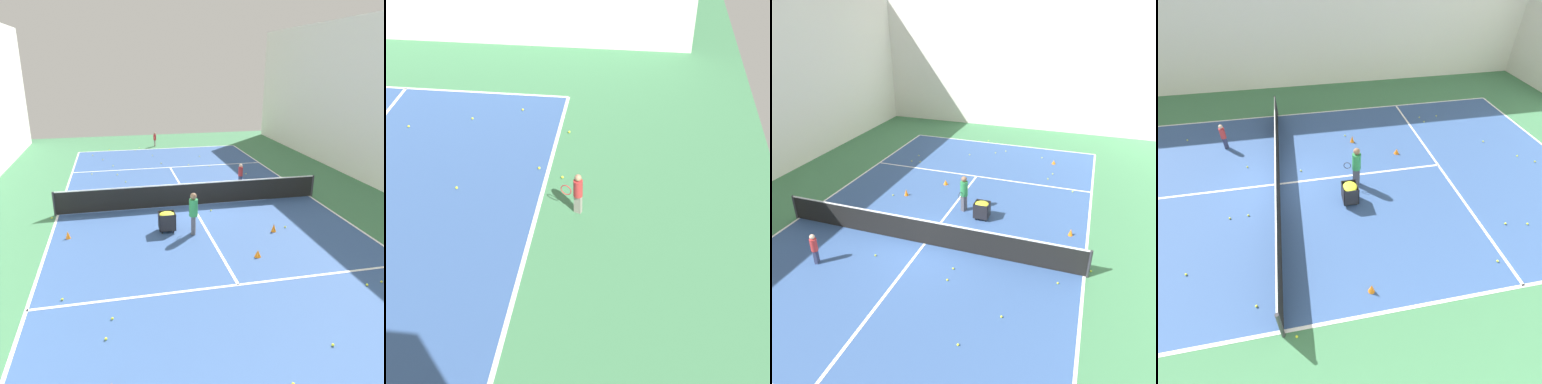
% 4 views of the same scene
% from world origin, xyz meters
% --- Properties ---
extents(line_baseline_near, '(11.99, 0.10, 0.00)m').
position_xyz_m(line_baseline_near, '(0.00, -12.34, 0.01)').
color(line_baseline_near, white).
rests_on(line_baseline_near, ground).
extents(player_near_baseline, '(0.28, 0.57, 1.10)m').
position_xyz_m(player_near_baseline, '(0.22, -13.31, 0.63)').
color(player_near_baseline, gray).
rests_on(player_near_baseline, ground).
extents(tennis_ball_0, '(0.07, 0.07, 0.07)m').
position_xyz_m(tennis_ball_0, '(4.94, -11.02, 0.04)').
color(tennis_ball_0, yellow).
rests_on(tennis_ball_0, ground).
extents(tennis_ball_3, '(0.07, 0.07, 0.07)m').
position_xyz_m(tennis_ball_3, '(0.76, -10.13, 0.04)').
color(tennis_ball_3, yellow).
rests_on(tennis_ball_3, ground).
extents(tennis_ball_6, '(0.07, 0.07, 0.07)m').
position_xyz_m(tennis_ball_6, '(4.23, -9.59, 0.04)').
color(tennis_ball_6, yellow).
rests_on(tennis_ball_6, ground).
extents(tennis_ball_7, '(0.07, 0.07, 0.07)m').
position_xyz_m(tennis_ball_7, '(3.55, -7.81, 0.04)').
color(tennis_ball_7, yellow).
rests_on(tennis_ball_7, ground).
extents(tennis_ball_18, '(0.07, 0.07, 0.07)m').
position_xyz_m(tennis_ball_18, '(1.52, -12.76, 0.04)').
color(tennis_ball_18, yellow).
rests_on(tennis_ball_18, ground).
extents(tennis_ball_22, '(0.07, 0.07, 0.07)m').
position_xyz_m(tennis_ball_22, '(3.78, -12.65, 0.04)').
color(tennis_ball_22, yellow).
rests_on(tennis_ball_22, ground).
extents(tennis_ball_31, '(0.07, 0.07, 0.07)m').
position_xyz_m(tennis_ball_31, '(1.86, -12.08, 0.04)').
color(tennis_ball_31, yellow).
rests_on(tennis_ball_31, ground).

